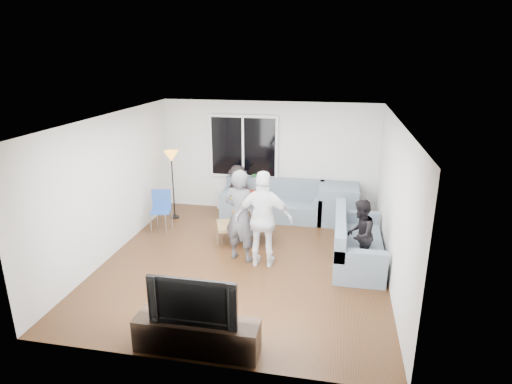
% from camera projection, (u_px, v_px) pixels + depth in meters
% --- Properties ---
extents(floor, '(5.00, 5.50, 0.04)m').
position_uv_depth(floor, '(244.00, 262.00, 7.81)').
color(floor, '#56351C').
rests_on(floor, ground).
extents(ceiling, '(5.00, 5.50, 0.04)m').
position_uv_depth(ceiling, '(243.00, 118.00, 6.99)').
color(ceiling, white).
rests_on(ceiling, ground).
extents(wall_back, '(5.00, 0.04, 2.60)m').
position_uv_depth(wall_back, '(269.00, 157.00, 9.98)').
color(wall_back, silver).
rests_on(wall_back, ground).
extents(wall_front, '(5.00, 0.04, 2.60)m').
position_uv_depth(wall_front, '(191.00, 270.00, 4.81)').
color(wall_front, silver).
rests_on(wall_front, ground).
extents(wall_left, '(0.04, 5.50, 2.60)m').
position_uv_depth(wall_left, '(110.00, 186.00, 7.85)').
color(wall_left, silver).
rests_on(wall_left, ground).
extents(wall_right, '(0.04, 5.50, 2.60)m').
position_uv_depth(wall_right, '(395.00, 203.00, 6.95)').
color(wall_right, silver).
rests_on(wall_right, ground).
extents(window_frame, '(1.62, 0.06, 1.47)m').
position_uv_depth(window_frame, '(243.00, 147.00, 9.94)').
color(window_frame, white).
rests_on(window_frame, wall_back).
extents(window_glass, '(1.50, 0.02, 1.35)m').
position_uv_depth(window_glass, '(243.00, 147.00, 9.90)').
color(window_glass, black).
rests_on(window_glass, window_frame).
extents(window_mullion, '(0.05, 0.03, 1.35)m').
position_uv_depth(window_mullion, '(243.00, 147.00, 9.89)').
color(window_mullion, white).
rests_on(window_mullion, window_frame).
extents(radiator, '(1.30, 0.12, 0.62)m').
position_uv_depth(radiator, '(244.00, 197.00, 10.29)').
color(radiator, silver).
rests_on(radiator, floor).
extents(potted_plant, '(0.20, 0.17, 0.32)m').
position_uv_depth(potted_plant, '(253.00, 180.00, 10.07)').
color(potted_plant, '#245A24').
rests_on(potted_plant, radiator).
extents(vase, '(0.22, 0.22, 0.19)m').
position_uv_depth(vase, '(239.00, 182.00, 10.15)').
color(vase, white).
rests_on(vase, radiator).
extents(sofa_back_section, '(2.30, 0.85, 0.85)m').
position_uv_depth(sofa_back_section, '(272.00, 200.00, 9.76)').
color(sofa_back_section, slate).
rests_on(sofa_back_section, floor).
extents(sofa_right_section, '(2.00, 0.85, 0.85)m').
position_uv_depth(sofa_right_section, '(358.00, 239.00, 7.72)').
color(sofa_right_section, slate).
rests_on(sofa_right_section, floor).
extents(sofa_corner, '(0.85, 0.85, 0.85)m').
position_uv_depth(sofa_corner, '(338.00, 204.00, 9.50)').
color(sofa_corner, slate).
rests_on(sofa_corner, floor).
extents(cushion_yellow, '(0.43, 0.38, 0.14)m').
position_uv_depth(cushion_yellow, '(237.00, 195.00, 9.87)').
color(cushion_yellow, yellow).
rests_on(cushion_yellow, sofa_back_section).
extents(cushion_red, '(0.40, 0.34, 0.13)m').
position_uv_depth(cushion_red, '(250.00, 194.00, 9.89)').
color(cushion_red, maroon).
rests_on(cushion_red, sofa_back_section).
extents(coffee_table, '(1.24, 0.93, 0.40)m').
position_uv_depth(coffee_table, '(245.00, 232.00, 8.56)').
color(coffee_table, olive).
rests_on(coffee_table, floor).
extents(pitcher, '(0.17, 0.17, 0.17)m').
position_uv_depth(pitcher, '(243.00, 220.00, 8.41)').
color(pitcher, maroon).
rests_on(pitcher, coffee_table).
extents(side_chair, '(0.49, 0.49, 0.86)m').
position_uv_depth(side_chair, '(161.00, 211.00, 9.05)').
color(side_chair, '#254DA1').
rests_on(side_chair, floor).
extents(floor_lamp, '(0.32, 0.32, 1.56)m').
position_uv_depth(floor_lamp, '(173.00, 185.00, 9.64)').
color(floor_lamp, '#FFA430').
rests_on(floor_lamp, floor).
extents(player_left, '(0.71, 0.56, 1.71)m').
position_uv_depth(player_left, '(240.00, 216.00, 7.63)').
color(player_left, '#49494E').
rests_on(player_left, floor).
extents(player_right, '(1.02, 0.43, 1.74)m').
position_uv_depth(player_right, '(264.00, 220.00, 7.42)').
color(player_right, white).
rests_on(player_right, floor).
extents(spectator_right, '(0.62, 0.71, 1.26)m').
position_uv_depth(spectator_right, '(360.00, 235.00, 7.41)').
color(spectator_right, black).
rests_on(spectator_right, floor).
extents(spectator_back, '(0.87, 0.67, 1.19)m').
position_uv_depth(spectator_back, '(238.00, 190.00, 9.88)').
color(spectator_back, black).
rests_on(spectator_back, floor).
extents(tv_console, '(1.60, 0.40, 0.44)m').
position_uv_depth(tv_console, '(197.00, 335.00, 5.41)').
color(tv_console, '#2F2117').
rests_on(tv_console, floor).
extents(television, '(1.12, 0.15, 0.65)m').
position_uv_depth(television, '(195.00, 298.00, 5.25)').
color(television, black).
rests_on(television, tv_console).
extents(bottle_a, '(0.07, 0.07, 0.21)m').
position_uv_depth(bottle_a, '(234.00, 215.00, 8.63)').
color(bottle_a, '#BA630A').
rests_on(bottle_a, coffee_table).
extents(bottle_e, '(0.07, 0.07, 0.22)m').
position_uv_depth(bottle_e, '(262.00, 217.00, 8.51)').
color(bottle_e, black).
rests_on(bottle_e, coffee_table).
extents(bottle_c, '(0.07, 0.07, 0.20)m').
position_uv_depth(bottle_c, '(250.00, 216.00, 8.59)').
color(bottle_c, '#311D0A').
rests_on(bottle_c, coffee_table).
extents(bottle_d, '(0.07, 0.07, 0.22)m').
position_uv_depth(bottle_d, '(253.00, 221.00, 8.31)').
color(bottle_d, red).
rests_on(bottle_d, coffee_table).
extents(bottle_b, '(0.08, 0.08, 0.25)m').
position_uv_depth(bottle_b, '(240.00, 220.00, 8.34)').
color(bottle_b, '#1B961B').
rests_on(bottle_b, coffee_table).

